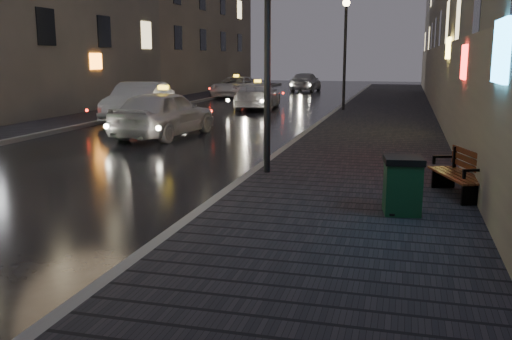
{
  "coord_description": "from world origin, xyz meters",
  "views": [
    {
      "loc": [
        4.83,
        -6.33,
        2.72
      ],
      "look_at": [
        2.44,
        2.76,
        0.85
      ],
      "focal_mm": 40.0,
      "sensor_mm": 36.0,
      "label": 1
    }
  ],
  "objects_px": {
    "lamp_near": "(268,21)",
    "trash_bin": "(402,185)",
    "taxi_mid": "(258,96)",
    "taxi_far": "(236,87)",
    "lamp_far": "(345,41)",
    "taxi_near": "(164,113)",
    "car_left_mid": "(139,102)",
    "car_far": "(306,82)",
    "bench": "(462,174)"
  },
  "relations": [
    {
      "from": "taxi_near",
      "to": "car_far",
      "type": "bearing_deg",
      "value": -84.2
    },
    {
      "from": "car_left_mid",
      "to": "car_far",
      "type": "bearing_deg",
      "value": 74.73
    },
    {
      "from": "trash_bin",
      "to": "car_left_mid",
      "type": "bearing_deg",
      "value": 123.45
    },
    {
      "from": "taxi_near",
      "to": "taxi_far",
      "type": "distance_m",
      "value": 19.98
    },
    {
      "from": "bench",
      "to": "taxi_far",
      "type": "height_order",
      "value": "taxi_far"
    },
    {
      "from": "lamp_near",
      "to": "car_left_mid",
      "type": "relative_size",
      "value": 1.05
    },
    {
      "from": "lamp_far",
      "to": "car_left_mid",
      "type": "height_order",
      "value": "lamp_far"
    },
    {
      "from": "lamp_far",
      "to": "car_far",
      "type": "xyz_separation_m",
      "value": [
        -4.85,
        17.15,
        -2.71
      ]
    },
    {
      "from": "car_left_mid",
      "to": "trash_bin",
      "type": "bearing_deg",
      "value": -56.81
    },
    {
      "from": "lamp_far",
      "to": "trash_bin",
      "type": "distance_m",
      "value": 19.26
    },
    {
      "from": "bench",
      "to": "trash_bin",
      "type": "relative_size",
      "value": 1.84
    },
    {
      "from": "trash_bin",
      "to": "car_left_mid",
      "type": "relative_size",
      "value": 0.19
    },
    {
      "from": "taxi_mid",
      "to": "car_far",
      "type": "height_order",
      "value": "car_far"
    },
    {
      "from": "bench",
      "to": "trash_bin",
      "type": "xyz_separation_m",
      "value": [
        -1.07,
        -1.54,
        0.06
      ]
    },
    {
      "from": "taxi_far",
      "to": "taxi_near",
      "type": "bearing_deg",
      "value": -74.96
    },
    {
      "from": "trash_bin",
      "to": "taxi_mid",
      "type": "height_order",
      "value": "taxi_mid"
    },
    {
      "from": "lamp_far",
      "to": "car_left_mid",
      "type": "xyz_separation_m",
      "value": [
        -7.96,
        -6.15,
        -2.66
      ]
    },
    {
      "from": "lamp_far",
      "to": "taxi_mid",
      "type": "height_order",
      "value": "lamp_far"
    },
    {
      "from": "taxi_near",
      "to": "lamp_far",
      "type": "bearing_deg",
      "value": -110.11
    },
    {
      "from": "lamp_far",
      "to": "taxi_near",
      "type": "xyz_separation_m",
      "value": [
        -5.05,
        -10.2,
        -2.68
      ]
    },
    {
      "from": "bench",
      "to": "taxi_near",
      "type": "xyz_separation_m",
      "value": [
        -9.11,
        7.06,
        0.24
      ]
    },
    {
      "from": "trash_bin",
      "to": "taxi_near",
      "type": "relative_size",
      "value": 0.2
    },
    {
      "from": "trash_bin",
      "to": "taxi_mid",
      "type": "xyz_separation_m",
      "value": [
        -7.64,
        19.88,
        0.07
      ]
    },
    {
      "from": "taxi_far",
      "to": "lamp_near",
      "type": "bearing_deg",
      "value": -66.33
    },
    {
      "from": "lamp_far",
      "to": "taxi_far",
      "type": "xyz_separation_m",
      "value": [
        -8.34,
        9.5,
        -2.79
      ]
    },
    {
      "from": "car_far",
      "to": "taxi_mid",
      "type": "bearing_deg",
      "value": 93.26
    },
    {
      "from": "trash_bin",
      "to": "car_far",
      "type": "distance_m",
      "value": 36.81
    },
    {
      "from": "car_far",
      "to": "bench",
      "type": "bearing_deg",
      "value": 107.05
    },
    {
      "from": "lamp_far",
      "to": "car_far",
      "type": "relative_size",
      "value": 1.15
    },
    {
      "from": "taxi_far",
      "to": "lamp_far",
      "type": "bearing_deg",
      "value": -43.16
    },
    {
      "from": "bench",
      "to": "car_left_mid",
      "type": "xyz_separation_m",
      "value": [
        -12.02,
        11.12,
        0.26
      ]
    },
    {
      "from": "lamp_near",
      "to": "trash_bin",
      "type": "height_order",
      "value": "lamp_near"
    },
    {
      "from": "taxi_mid",
      "to": "car_far",
      "type": "distance_m",
      "value": 16.08
    },
    {
      "from": "taxi_mid",
      "to": "taxi_far",
      "type": "bearing_deg",
      "value": -71.43
    },
    {
      "from": "taxi_near",
      "to": "car_far",
      "type": "relative_size",
      "value": 1.04
    },
    {
      "from": "taxi_near",
      "to": "taxi_far",
      "type": "bearing_deg",
      "value": -74.29
    },
    {
      "from": "trash_bin",
      "to": "taxi_mid",
      "type": "distance_m",
      "value": 21.29
    },
    {
      "from": "lamp_near",
      "to": "trash_bin",
      "type": "bearing_deg",
      "value": -43.19
    },
    {
      "from": "bench",
      "to": "taxi_far",
      "type": "relative_size",
      "value": 0.35
    },
    {
      "from": "car_left_mid",
      "to": "car_far",
      "type": "distance_m",
      "value": 23.51
    },
    {
      "from": "trash_bin",
      "to": "taxi_near",
      "type": "distance_m",
      "value": 11.78
    },
    {
      "from": "lamp_far",
      "to": "taxi_far",
      "type": "height_order",
      "value": "lamp_far"
    },
    {
      "from": "lamp_far",
      "to": "taxi_mid",
      "type": "xyz_separation_m",
      "value": [
        -4.65,
        1.07,
        -2.79
      ]
    },
    {
      "from": "lamp_near",
      "to": "car_far",
      "type": "distance_m",
      "value": 33.62
    },
    {
      "from": "taxi_near",
      "to": "taxi_far",
      "type": "height_order",
      "value": "taxi_near"
    },
    {
      "from": "trash_bin",
      "to": "lamp_far",
      "type": "bearing_deg",
      "value": 91.63
    },
    {
      "from": "bench",
      "to": "car_left_mid",
      "type": "distance_m",
      "value": 16.38
    },
    {
      "from": "taxi_near",
      "to": "car_left_mid",
      "type": "bearing_deg",
      "value": -48.14
    },
    {
      "from": "car_left_mid",
      "to": "taxi_mid",
      "type": "bearing_deg",
      "value": 57.7
    },
    {
      "from": "car_left_mid",
      "to": "taxi_mid",
      "type": "relative_size",
      "value": 1.04
    }
  ]
}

